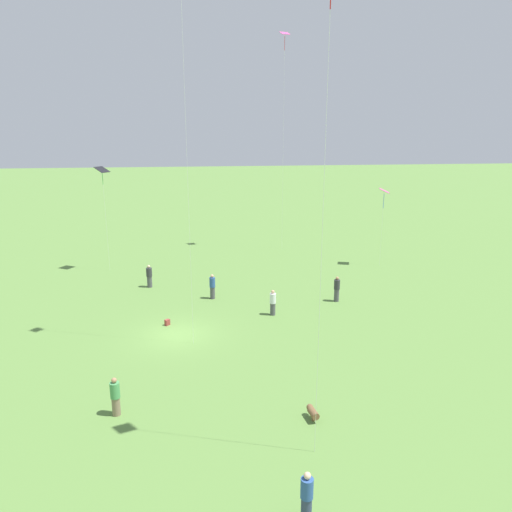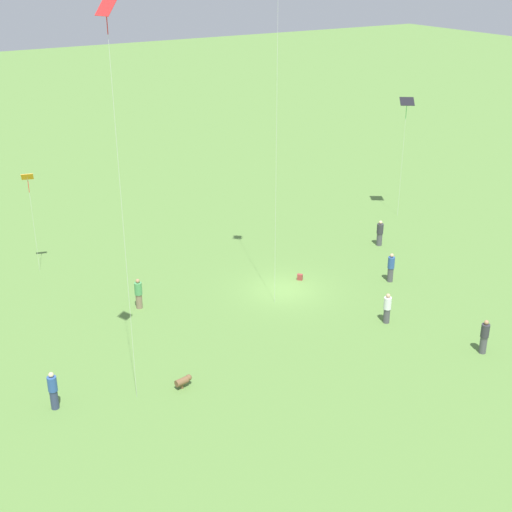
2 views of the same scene
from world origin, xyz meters
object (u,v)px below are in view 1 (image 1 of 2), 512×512
at_px(person_1, 149,276).
at_px(kite_0, 330,19).
at_px(kite_4, 102,172).
at_px(person_0, 307,497).
at_px(picnic_bag_0, 167,322).
at_px(kite_3, 384,193).
at_px(dog_0, 312,412).
at_px(person_4, 337,289).
at_px(person_5, 115,397).
at_px(kite_2, 285,51).
at_px(person_2, 212,287).
at_px(person_3, 273,303).

distance_m(person_1, kite_0, 27.68).
bearing_deg(kite_4, person_0, -80.88).
xyz_separation_m(person_0, picnic_bag_0, (-17.21, -5.45, -0.75)).
xyz_separation_m(kite_3, dog_0, (23.38, -11.68, -6.30)).
distance_m(person_4, kite_0, 23.19).
height_order(person_0, kite_3, kite_3).
bearing_deg(person_0, kite_0, 140.43).
relative_size(person_4, kite_3, 0.27).
relative_size(person_0, person_5, 1.03).
relative_size(person_1, dog_0, 2.06).
height_order(kite_2, picnic_bag_0, kite_2).
distance_m(person_0, person_2, 22.05).
relative_size(kite_0, picnic_bag_0, 45.06).
bearing_deg(kite_4, kite_0, -76.52).
xyz_separation_m(person_1, kite_4, (-5.23, -3.96, 7.73)).
xyz_separation_m(kite_2, kite_4, (6.02, -16.55, -10.58)).
distance_m(person_3, kite_4, 19.35).
bearing_deg(person_4, kite_2, -140.84).
bearing_deg(person_5, kite_4, 157.15).
bearing_deg(kite_3, person_0, -142.37).
distance_m(person_0, kite_0, 15.43).
bearing_deg(picnic_bag_0, person_2, 146.70).
xyz_separation_m(person_1, kite_2, (-11.26, 12.59, 18.31)).
xyz_separation_m(kite_2, dog_0, (30.72, -3.81, -18.85)).
bearing_deg(dog_0, person_3, 79.69).
bearing_deg(person_4, picnic_bag_0, -41.35).
bearing_deg(person_4, dog_0, 14.92).
bearing_deg(person_2, person_1, -138.97).
distance_m(kite_0, dog_0, 15.73).
height_order(person_3, dog_0, person_3).
bearing_deg(person_2, kite_2, 136.87).
xyz_separation_m(person_5, dog_0, (1.38, 8.69, -0.55)).
bearing_deg(picnic_bag_0, person_5, -9.65).
bearing_deg(kite_2, kite_0, -66.34).
relative_size(person_2, person_3, 1.05).
height_order(person_4, dog_0, person_4).
bearing_deg(person_5, person_2, 129.33).
bearing_deg(person_2, person_5, -33.22).
relative_size(person_4, picnic_bag_0, 4.88).
height_order(person_2, dog_0, person_2).
bearing_deg(kite_2, person_4, -54.28).
bearing_deg(kite_0, kite_2, 107.48).
bearing_deg(kite_2, person_5, -82.11).
relative_size(person_0, person_2, 1.01).
xyz_separation_m(person_2, dog_0, (16.19, 3.88, -0.57)).
relative_size(person_3, kite_2, 0.09).
height_order(person_0, kite_0, kite_0).
bearing_deg(kite_0, person_5, -178.73).
xyz_separation_m(person_4, kite_0, (16.79, -5.57, 14.99)).
bearing_deg(person_1, picnic_bag_0, 50.38).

